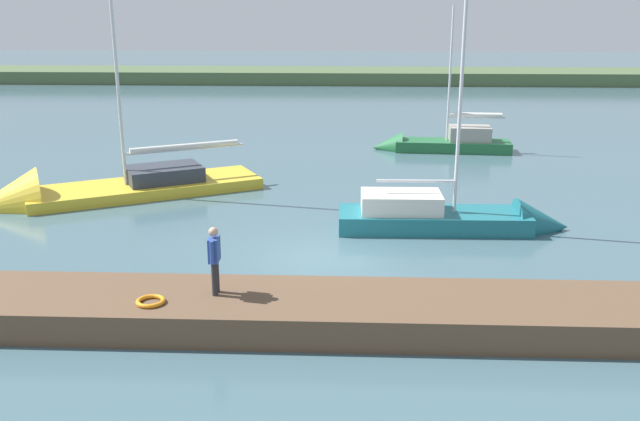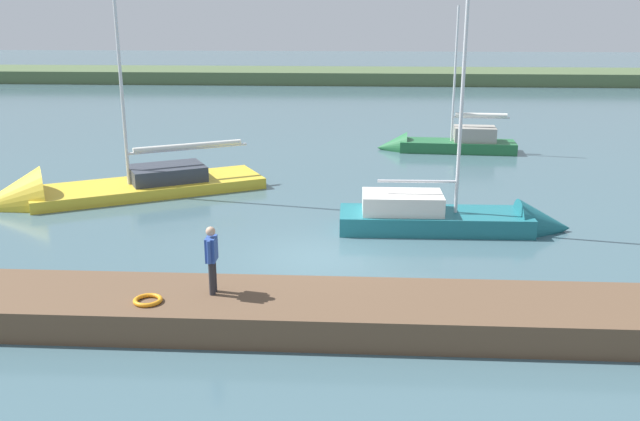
{
  "view_description": "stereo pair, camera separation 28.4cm",
  "coord_description": "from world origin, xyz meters",
  "px_view_note": "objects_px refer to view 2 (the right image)",
  "views": [
    {
      "loc": [
        -0.83,
        18.95,
        7.14
      ],
      "look_at": [
        0.02,
        -0.44,
        1.37
      ],
      "focal_mm": 38.46,
      "sensor_mm": 36.0,
      "label": 1
    },
    {
      "loc": [
        -1.11,
        18.93,
        7.14
      ],
      "look_at": [
        0.02,
        -0.44,
        1.37
      ],
      "focal_mm": 38.46,
      "sensor_mm": 36.0,
      "label": 2
    }
  ],
  "objects_px": {
    "sailboat_inner_slip": "(441,146)",
    "person_on_dock": "(212,256)",
    "life_ring_buoy": "(148,300)",
    "sailboat_behind_pier": "(463,223)",
    "sailboat_far_left": "(89,195)"
  },
  "relations": [
    {
      "from": "sailboat_inner_slip",
      "to": "person_on_dock",
      "type": "bearing_deg",
      "value": 73.47
    },
    {
      "from": "sailboat_inner_slip",
      "to": "person_on_dock",
      "type": "xyz_separation_m",
      "value": [
        7.57,
        20.52,
        1.41
      ]
    },
    {
      "from": "life_ring_buoy",
      "to": "sailboat_inner_slip",
      "type": "bearing_deg",
      "value": -112.94
    },
    {
      "from": "life_ring_buoy",
      "to": "sailboat_behind_pier",
      "type": "xyz_separation_m",
      "value": [
        -8.21,
        -7.98,
        -0.54
      ]
    },
    {
      "from": "person_on_dock",
      "to": "sailboat_behind_pier",
      "type": "bearing_deg",
      "value": 46.9
    },
    {
      "from": "sailboat_far_left",
      "to": "life_ring_buoy",
      "type": "bearing_deg",
      "value": 89.42
    },
    {
      "from": "sailboat_far_left",
      "to": "sailboat_behind_pier",
      "type": "distance_m",
      "value": 14.27
    },
    {
      "from": "sailboat_far_left",
      "to": "sailboat_behind_pier",
      "type": "height_order",
      "value": "sailboat_far_left"
    },
    {
      "from": "sailboat_behind_pier",
      "to": "person_on_dock",
      "type": "distance_m",
      "value": 10.15
    },
    {
      "from": "sailboat_behind_pier",
      "to": "life_ring_buoy",
      "type": "bearing_deg",
      "value": -136.67
    },
    {
      "from": "life_ring_buoy",
      "to": "sailboat_far_left",
      "type": "distance_m",
      "value": 12.45
    },
    {
      "from": "life_ring_buoy",
      "to": "person_on_dock",
      "type": "bearing_deg",
      "value": -155.87
    },
    {
      "from": "life_ring_buoy",
      "to": "person_on_dock",
      "type": "height_order",
      "value": "person_on_dock"
    },
    {
      "from": "person_on_dock",
      "to": "sailboat_inner_slip",
      "type": "bearing_deg",
      "value": 69.53
    },
    {
      "from": "life_ring_buoy",
      "to": "sailboat_behind_pier",
      "type": "height_order",
      "value": "sailboat_behind_pier"
    }
  ]
}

